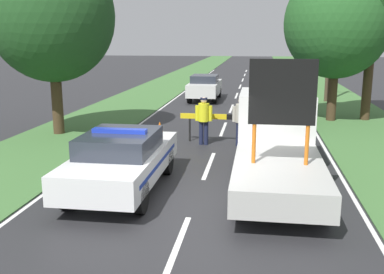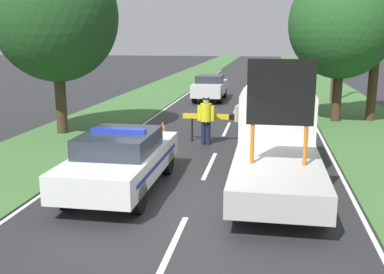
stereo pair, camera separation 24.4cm
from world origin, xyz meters
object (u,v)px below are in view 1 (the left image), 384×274
at_px(road_barrier, 227,119).
at_px(traffic_cone_centre_front, 160,128).
at_px(queued_car_van_white, 205,87).
at_px(work_truck, 276,139).
at_px(police_car, 122,159).
at_px(roadside_tree_near_right, 337,23).
at_px(roadside_tree_near_left, 52,16).
at_px(traffic_cone_near_truck, 128,135).
at_px(pedestrian_civilian, 241,118).
at_px(queued_car_hatch_blue, 270,104).
at_px(traffic_cone_near_police, 279,144).
at_px(police_officer, 204,117).
at_px(utility_pole, 330,37).

distance_m(road_barrier, traffic_cone_centre_front, 2.94).
bearing_deg(queued_car_van_white, work_truck, 103.91).
bearing_deg(police_car, roadside_tree_near_right, 54.72).
xyz_separation_m(work_truck, roadside_tree_near_left, (-8.25, 4.49, 3.43)).
bearing_deg(traffic_cone_centre_front, traffic_cone_near_truck, -114.07).
distance_m(pedestrian_civilian, queued_car_hatch_blue, 4.64).
distance_m(traffic_cone_near_police, traffic_cone_near_truck, 5.32).
bearing_deg(police_car, traffic_cone_near_truck, 101.69).
bearing_deg(roadside_tree_near_left, pedestrian_civilian, -7.71).
distance_m(police_officer, traffic_cone_centre_front, 2.54).
bearing_deg(road_barrier, work_truck, -67.36).
bearing_deg(traffic_cone_near_police, utility_pole, 75.51).
height_order(road_barrier, police_officer, police_officer).
xyz_separation_m(police_officer, queued_car_van_white, (-1.32, 11.42, -0.21)).
height_order(traffic_cone_near_police, traffic_cone_centre_front, traffic_cone_near_police).
xyz_separation_m(work_truck, pedestrian_civilian, (-1.08, 3.52, -0.08)).
distance_m(traffic_cone_centre_front, queued_car_van_white, 9.97).
distance_m(work_truck, pedestrian_civilian, 3.68).
relative_size(queued_car_van_white, roadside_tree_near_right, 0.65).
bearing_deg(utility_pole, queued_car_van_white, -177.81).
xyz_separation_m(traffic_cone_near_truck, utility_pole, (8.52, 11.95, 3.46)).
xyz_separation_m(traffic_cone_centre_front, queued_car_hatch_blue, (4.34, 2.98, 0.58)).
height_order(pedestrian_civilian, roadside_tree_near_left, roadside_tree_near_left).
height_order(roadside_tree_near_left, utility_pole, utility_pole).
distance_m(queued_car_hatch_blue, roadside_tree_near_left, 9.72).
height_order(work_truck, queued_car_hatch_blue, work_truck).
relative_size(roadside_tree_near_left, roadside_tree_near_right, 1.04).
bearing_deg(road_barrier, police_car, -110.80).
bearing_deg(queued_car_van_white, roadside_tree_near_right, 137.33).
bearing_deg(traffic_cone_near_police, work_truck, -94.35).
relative_size(police_car, police_officer, 2.82).
bearing_deg(queued_car_van_white, pedestrian_civilian, 102.93).
distance_m(road_barrier, traffic_cone_near_truck, 3.59).
height_order(road_barrier, queued_car_van_white, queued_car_van_white).
bearing_deg(work_truck, queued_car_van_white, -78.59).
bearing_deg(traffic_cone_near_truck, police_officer, 5.37).
bearing_deg(traffic_cone_near_police, roadside_tree_near_right, 67.36).
relative_size(police_officer, traffic_cone_near_truck, 2.83).
height_order(queued_car_hatch_blue, roadside_tree_near_left, roadside_tree_near_left).
height_order(work_truck, traffic_cone_centre_front, work_truck).
bearing_deg(utility_pole, traffic_cone_near_truck, -125.48).
bearing_deg(pedestrian_civilian, traffic_cone_near_police, -32.26).
xyz_separation_m(traffic_cone_near_truck, roadside_tree_near_right, (7.88, 5.69, 4.02)).
relative_size(pedestrian_civilian, queued_car_hatch_blue, 0.43).
relative_size(police_officer, utility_pole, 0.23).
height_order(work_truck, queued_car_van_white, work_truck).
height_order(pedestrian_civilian, roadside_tree_near_right, roadside_tree_near_right).
height_order(police_car, roadside_tree_near_right, roadside_tree_near_right).
distance_m(work_truck, road_barrier, 4.34).
bearing_deg(roadside_tree_near_right, traffic_cone_near_police, -112.64).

